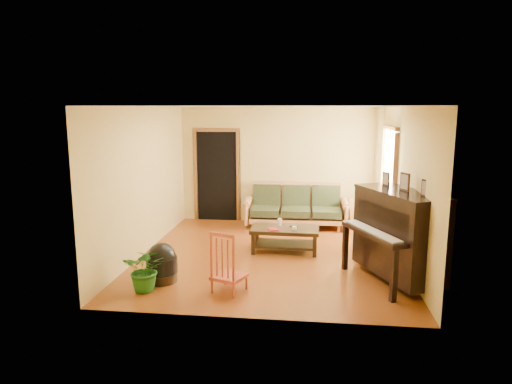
# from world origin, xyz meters

# --- Properties ---
(floor) EXTENTS (5.00, 5.00, 0.00)m
(floor) POSITION_xyz_m (0.00, 0.00, 0.00)
(floor) COLOR #5A270B
(floor) RESTS_ON ground
(doorway) EXTENTS (1.08, 0.16, 2.05)m
(doorway) POSITION_xyz_m (-1.45, 2.48, 1.02)
(doorway) COLOR black
(doorway) RESTS_ON floor
(window) EXTENTS (0.12, 1.36, 1.46)m
(window) POSITION_xyz_m (2.21, 1.30, 1.50)
(window) COLOR white
(window) RESTS_ON right_wall
(sofa) EXTENTS (2.21, 0.96, 0.94)m
(sofa) POSITION_xyz_m (0.39, 2.03, 0.47)
(sofa) COLOR #A76B3D
(sofa) RESTS_ON floor
(coffee_table) EXTENTS (1.23, 0.69, 0.44)m
(coffee_table) POSITION_xyz_m (0.25, 0.26, 0.22)
(coffee_table) COLOR black
(coffee_table) RESTS_ON floor
(armchair) EXTENTS (0.94, 0.98, 0.93)m
(armchair) POSITION_xyz_m (1.88, 0.23, 0.47)
(armchair) COLOR #A76B3D
(armchair) RESTS_ON floor
(piano) EXTENTS (1.48, 1.80, 1.38)m
(piano) POSITION_xyz_m (2.01, -0.97, 0.69)
(piano) COLOR black
(piano) RESTS_ON floor
(footstool) EXTENTS (0.57, 0.57, 0.44)m
(footstool) POSITION_xyz_m (-1.50, -1.44, 0.22)
(footstool) COLOR black
(footstool) RESTS_ON floor
(red_chair) EXTENTS (0.56, 0.58, 0.89)m
(red_chair) POSITION_xyz_m (-0.43, -1.68, 0.45)
(red_chair) COLOR maroon
(red_chair) RESTS_ON floor
(leaning_frame) EXTENTS (0.48, 0.27, 0.63)m
(leaning_frame) POSITION_xyz_m (1.79, 2.33, 0.32)
(leaning_frame) COLOR #BA953E
(leaning_frame) RESTS_ON floor
(ceramic_crock) EXTENTS (0.24, 0.24, 0.25)m
(ceramic_crock) POSITION_xyz_m (2.12, 2.20, 0.12)
(ceramic_crock) COLOR #354CA1
(ceramic_crock) RESTS_ON floor
(potted_plant) EXTENTS (0.63, 0.56, 0.64)m
(potted_plant) POSITION_xyz_m (-1.61, -1.80, 0.32)
(potted_plant) COLOR #1C5618
(potted_plant) RESTS_ON floor
(book) EXTENTS (0.21, 0.24, 0.02)m
(book) POSITION_xyz_m (-0.01, 0.05, 0.45)
(book) COLOR maroon
(book) RESTS_ON coffee_table
(candle) EXTENTS (0.08, 0.08, 0.13)m
(candle) POSITION_xyz_m (0.15, 0.40, 0.51)
(candle) COLOR silver
(candle) RESTS_ON coffee_table
(glass_jar) EXTENTS (0.11, 0.11, 0.06)m
(glass_jar) POSITION_xyz_m (0.43, 0.14, 0.47)
(glass_jar) COLOR white
(glass_jar) RESTS_ON coffee_table
(remote) EXTENTS (0.15, 0.07, 0.01)m
(remote) POSITION_xyz_m (0.40, 0.36, 0.45)
(remote) COLOR black
(remote) RESTS_ON coffee_table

